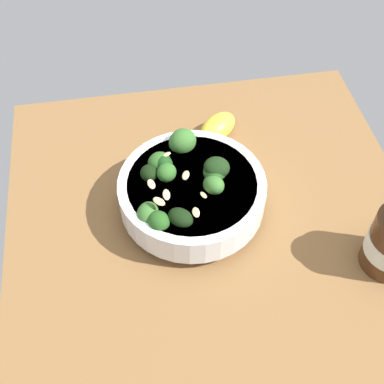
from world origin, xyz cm
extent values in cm
cube|color=brown|center=(0.00, 0.00, -1.79)|extent=(61.33, 61.33, 3.58)
cylinder|color=white|center=(-2.20, -2.88, 0.77)|extent=(11.80, 11.80, 1.54)
cylinder|color=white|center=(-2.20, -2.88, 3.86)|extent=(21.46, 21.46, 4.63)
cylinder|color=silver|center=(-2.20, -2.88, 5.77)|extent=(18.72, 18.72, 0.80)
cylinder|color=#2F662B|center=(-0.91, -0.31, 5.06)|extent=(1.57, 1.50, 1.22)
ellipsoid|color=#386B2B|center=(-0.91, -0.31, 6.54)|extent=(5.04, 4.14, 4.04)
cylinder|color=#589D47|center=(-3.83, -6.29, 5.67)|extent=(1.45, 1.68, 1.42)
ellipsoid|color=#2D6023|center=(-3.83, -6.29, 7.14)|extent=(4.29, 4.28, 2.99)
cylinder|color=#3C7A32|center=(-5.77, -6.41, 5.04)|extent=(1.46, 1.47, 1.44)
ellipsoid|color=#194216|center=(-5.77, -6.41, 6.63)|extent=(3.03, 2.89, 3.29)
cylinder|color=#2F662B|center=(-4.63, -8.71, 5.23)|extent=(1.37, 1.32, 1.43)
ellipsoid|color=black|center=(-4.63, -8.71, 6.60)|extent=(4.06, 3.18, 3.37)
cylinder|color=#589D47|center=(-3.08, 0.66, 5.33)|extent=(2.05, 1.95, 1.53)
ellipsoid|color=#2D6023|center=(-3.08, 0.66, 7.05)|extent=(5.40, 5.68, 4.34)
cylinder|color=#3C7A32|center=(2.12, -9.75, 4.32)|extent=(1.58, 1.37, 1.73)
ellipsoid|color=#386B2B|center=(2.12, -9.75, 6.00)|extent=(4.71, 4.89, 4.30)
cylinder|color=#589D47|center=(-10.02, -3.00, 4.62)|extent=(1.96, 1.93, 1.86)
ellipsoid|color=#386B2B|center=(-10.02, -3.00, 6.63)|extent=(5.94, 6.59, 5.41)
cylinder|color=#589D47|center=(-6.47, -7.02, 5.04)|extent=(1.73, 1.46, 1.60)
ellipsoid|color=#2D6023|center=(-6.47, -7.02, 6.59)|extent=(4.38, 4.68, 3.77)
cylinder|color=#2F662B|center=(-3.19, 0.87, 6.09)|extent=(1.83, 1.77, 1.18)
ellipsoid|color=black|center=(-3.19, 0.87, 7.58)|extent=(3.91, 4.29, 3.86)
cylinder|color=#589D47|center=(3.86, -5.48, 4.91)|extent=(1.66, 1.54, 1.29)
ellipsoid|color=black|center=(3.86, -5.48, 6.39)|extent=(4.89, 5.11, 3.70)
cylinder|color=#589D47|center=(3.79, -8.43, 4.51)|extent=(1.55, 1.74, 1.73)
ellipsoid|color=#23511C|center=(3.79, -8.43, 6.19)|extent=(4.74, 4.76, 3.66)
ellipsoid|color=#DBBC84|center=(3.74, -3.36, 6.98)|extent=(1.84, 1.06, 0.52)
ellipsoid|color=#DBBC84|center=(-2.27, -3.76, 7.83)|extent=(2.04, 1.56, 0.54)
ellipsoid|color=#DBBC84|center=(0.85, -6.92, 7.96)|extent=(1.85, 1.06, 0.48)
ellipsoid|color=#DBBC84|center=(-6.79, -5.92, 7.70)|extent=(1.96, 1.99, 1.00)
ellipsoid|color=#DBBC84|center=(0.68, -1.74, 6.61)|extent=(1.97, 1.07, 1.41)
ellipsoid|color=#DBBC84|center=(2.21, -8.08, 8.44)|extent=(1.95, 2.04, 0.80)
ellipsoid|color=#DBBC84|center=(-0.80, -8.74, 8.64)|extent=(1.95, 1.33, 0.42)
ellipsoid|color=yellow|center=(-16.99, 4.06, 1.93)|extent=(8.17, 8.60, 3.87)
camera|label=1|loc=(44.00, -10.76, 61.81)|focal=47.70mm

